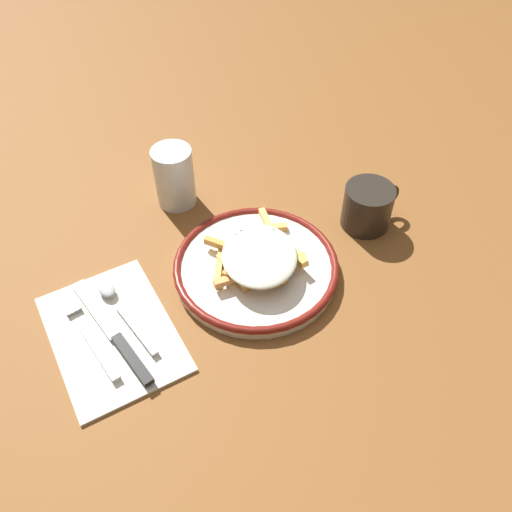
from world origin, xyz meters
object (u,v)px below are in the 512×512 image
(napkin, at_px, (112,332))
(knife, at_px, (117,338))
(plate, at_px, (256,267))
(coffee_mug, at_px, (368,207))
(spoon, at_px, (118,304))
(fork, at_px, (87,332))
(fries_heap, at_px, (259,255))
(water_glass, at_px, (174,177))

(napkin, relative_size, knife, 1.05)
(plate, distance_m, napkin, 0.23)
(napkin, relative_size, coffee_mug, 2.12)
(plate, relative_size, coffee_mug, 2.39)
(napkin, height_order, spoon, spoon)
(fork, bearing_deg, knife, -44.60)
(fries_heap, bearing_deg, plate, 116.33)
(napkin, bearing_deg, water_glass, 46.22)
(knife, bearing_deg, water_glass, 49.05)
(napkin, xyz_separation_m, knife, (0.00, -0.02, 0.01))
(fork, relative_size, spoon, 1.16)
(fries_heap, relative_size, spoon, 1.22)
(napkin, height_order, water_glass, water_glass)
(plate, height_order, napkin, plate)
(fries_heap, bearing_deg, knife, -177.86)
(napkin, distance_m, coffee_mug, 0.44)
(water_glass, bearing_deg, spoon, -135.42)
(coffee_mug, bearing_deg, fries_heap, -178.87)
(fries_heap, distance_m, coffee_mug, 0.21)
(spoon, xyz_separation_m, coffee_mug, (0.41, -0.04, 0.02))
(fork, bearing_deg, napkin, -22.67)
(coffee_mug, bearing_deg, knife, -178.34)
(napkin, distance_m, knife, 0.02)
(fries_heap, bearing_deg, coffee_mug, 1.13)
(napkin, distance_m, fork, 0.03)
(coffee_mug, bearing_deg, plate, 179.93)
(napkin, height_order, knife, knife)
(fork, relative_size, water_glass, 1.69)
(fork, bearing_deg, coffee_mug, -2.24)
(fork, distance_m, water_glass, 0.30)
(plate, distance_m, fork, 0.26)
(plate, bearing_deg, fork, 175.97)
(plate, bearing_deg, fries_heap, -63.67)
(knife, height_order, water_glass, water_glass)
(plate, height_order, fork, plate)
(napkin, xyz_separation_m, fork, (-0.03, 0.01, 0.01))
(fries_heap, xyz_separation_m, fork, (-0.26, 0.02, -0.03))
(fork, xyz_separation_m, knife, (0.03, -0.03, 0.00))
(fork, bearing_deg, fries_heap, -4.95)
(fries_heap, distance_m, fork, 0.26)
(plate, relative_size, napkin, 1.13)
(napkin, bearing_deg, fries_heap, -2.56)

